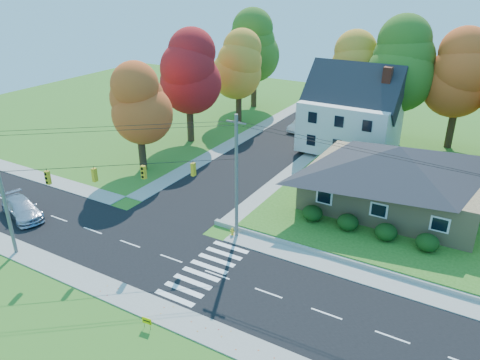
# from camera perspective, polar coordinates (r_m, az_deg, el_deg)

# --- Properties ---
(ground) EXTENTS (120.00, 120.00, 0.00)m
(ground) POSITION_cam_1_polar(r_m,az_deg,el_deg) (33.11, -2.81, -11.50)
(ground) COLOR #3D7923
(road_main) EXTENTS (90.00, 8.00, 0.02)m
(road_main) POSITION_cam_1_polar(r_m,az_deg,el_deg) (33.11, -2.81, -11.49)
(road_main) COLOR black
(road_main) RESTS_ON ground
(road_cross) EXTENTS (8.00, 44.00, 0.02)m
(road_cross) POSITION_cam_1_polar(r_m,az_deg,el_deg) (56.92, 4.63, 4.30)
(road_cross) COLOR black
(road_cross) RESTS_ON ground
(sidewalk_north) EXTENTS (90.00, 2.00, 0.08)m
(sidewalk_north) POSITION_cam_1_polar(r_m,az_deg,el_deg) (36.66, 1.46, -7.51)
(sidewalk_north) COLOR #9C9A90
(sidewalk_north) RESTS_ON ground
(sidewalk_south) EXTENTS (90.00, 2.00, 0.08)m
(sidewalk_south) POSITION_cam_1_polar(r_m,az_deg,el_deg) (29.93, -8.21, -16.17)
(sidewalk_south) COLOR #9C9A90
(sidewalk_south) RESTS_ON ground
(lawn) EXTENTS (30.00, 30.00, 0.50)m
(lawn) POSITION_cam_1_polar(r_m,az_deg,el_deg) (47.44, 25.23, -1.95)
(lawn) COLOR #3D7923
(lawn) RESTS_ON ground
(ranch_house) EXTENTS (14.60, 10.60, 5.40)m
(ranch_house) POSITION_cam_1_polar(r_m,az_deg,el_deg) (42.19, 18.48, 0.54)
(ranch_house) COLOR tan
(ranch_house) RESTS_ON lawn
(colonial_house) EXTENTS (10.40, 8.40, 9.60)m
(colonial_house) POSITION_cam_1_polar(r_m,az_deg,el_deg) (54.57, 13.41, 7.89)
(colonial_house) COLOR silver
(colonial_house) RESTS_ON lawn
(hedge_row) EXTENTS (10.70, 1.70, 1.27)m
(hedge_row) POSITION_cam_1_polar(r_m,az_deg,el_deg) (37.71, 15.17, -5.54)
(hedge_row) COLOR #163A10
(hedge_row) RESTS_ON lawn
(traffic_infrastructure) EXTENTS (38.10, 10.66, 10.00)m
(traffic_infrastructure) POSITION_cam_1_polar(r_m,az_deg,el_deg) (31.48, -1.89, -2.54)
(traffic_infrastructure) COLOR #666059
(traffic_infrastructure) RESTS_ON ground
(tree_lot_0) EXTENTS (6.72, 6.72, 12.51)m
(tree_lot_0) POSITION_cam_1_polar(r_m,az_deg,el_deg) (59.90, 13.67, 12.96)
(tree_lot_0) COLOR #3F2A19
(tree_lot_0) RESTS_ON lawn
(tree_lot_1) EXTENTS (7.84, 7.84, 14.60)m
(tree_lot_1) POSITION_cam_1_polar(r_m,az_deg,el_deg) (57.29, 19.34, 13.15)
(tree_lot_1) COLOR #3F2A19
(tree_lot_1) RESTS_ON lawn
(tree_lot_2) EXTENTS (7.28, 7.28, 13.56)m
(tree_lot_2) POSITION_cam_1_polar(r_m,az_deg,el_deg) (57.56, 25.37, 11.58)
(tree_lot_2) COLOR #3F2A19
(tree_lot_2) RESTS_ON lawn
(tree_west_0) EXTENTS (6.16, 6.16, 11.47)m
(tree_west_0) POSITION_cam_1_polar(r_m,az_deg,el_deg) (48.46, -12.36, 9.12)
(tree_west_0) COLOR #3F2A19
(tree_west_0) RESTS_ON ground
(tree_west_1) EXTENTS (7.28, 7.28, 13.56)m
(tree_west_1) POSITION_cam_1_polar(r_m,az_deg,el_deg) (56.31, -6.35, 12.95)
(tree_west_1) COLOR #3F2A19
(tree_west_1) RESTS_ON ground
(tree_west_2) EXTENTS (6.72, 6.72, 12.51)m
(tree_west_2) POSITION_cam_1_polar(r_m,az_deg,el_deg) (64.10, -0.16, 13.87)
(tree_west_2) COLOR #3F2A19
(tree_west_2) RESTS_ON ground
(tree_west_3) EXTENTS (7.84, 7.84, 14.60)m
(tree_west_3) POSITION_cam_1_polar(r_m,az_deg,el_deg) (71.74, 1.76, 16.02)
(tree_west_3) COLOR #3F2A19
(tree_west_3) RESTS_ON ground
(silver_sedan) EXTENTS (5.76, 3.70, 1.55)m
(silver_sedan) POSITION_cam_1_polar(r_m,az_deg,el_deg) (43.95, -25.06, -3.17)
(silver_sedan) COLOR #B4B7C7
(silver_sedan) RESTS_ON road_main
(white_car) EXTENTS (2.31, 4.84, 1.53)m
(white_car) POSITION_cam_1_polar(r_m,az_deg,el_deg) (62.26, 7.49, 6.68)
(white_car) COLOR silver
(white_car) RESTS_ON road_cross
(fire_hydrant) EXTENTS (0.39, 0.31, 0.69)m
(fire_hydrant) POSITION_cam_1_polar(r_m,az_deg,el_deg) (37.35, -0.94, -6.34)
(fire_hydrant) COLOR yellow
(fire_hydrant) RESTS_ON ground
(yard_sign) EXTENTS (0.63, 0.10, 0.78)m
(yard_sign) POSITION_cam_1_polar(r_m,az_deg,el_deg) (29.08, -11.30, -16.52)
(yard_sign) COLOR black
(yard_sign) RESTS_ON ground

